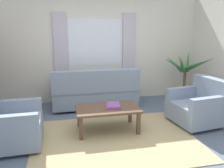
% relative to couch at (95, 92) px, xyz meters
% --- Properties ---
extents(ground_plane, '(6.24, 6.24, 0.00)m').
position_rel_couch_xyz_m(ground_plane, '(0.11, -1.62, -0.37)').
color(ground_plane, slate).
extents(wall_back, '(5.32, 0.12, 2.60)m').
position_rel_couch_xyz_m(wall_back, '(0.11, 0.64, 0.93)').
color(wall_back, silver).
rests_on(wall_back, ground_plane).
extents(window_with_curtains, '(1.98, 0.07, 1.40)m').
position_rel_couch_xyz_m(window_with_curtains, '(0.11, 0.55, 1.08)').
color(window_with_curtains, white).
extents(area_rug, '(2.65, 1.96, 0.01)m').
position_rel_couch_xyz_m(area_rug, '(0.11, -1.62, -0.36)').
color(area_rug, tan).
rests_on(area_rug, ground_plane).
extents(couch, '(1.90, 0.82, 0.92)m').
position_rel_couch_xyz_m(couch, '(0.00, 0.00, 0.00)').
color(couch, gray).
rests_on(couch, ground_plane).
extents(armchair_left, '(0.85, 0.87, 0.88)m').
position_rel_couch_xyz_m(armchair_left, '(-1.52, -1.49, -0.01)').
color(armchair_left, gray).
rests_on(armchair_left, ground_plane).
extents(armchair_right, '(0.93, 0.94, 0.88)m').
position_rel_couch_xyz_m(armchair_right, '(1.79, -1.30, -0.01)').
color(armchair_right, gray).
rests_on(armchair_right, ground_plane).
extents(coffee_table, '(1.10, 0.64, 0.44)m').
position_rel_couch_xyz_m(coffee_table, '(0.05, -1.27, 0.01)').
color(coffee_table, brown).
rests_on(coffee_table, ground_plane).
extents(book_stack_on_table, '(0.30, 0.35, 0.04)m').
position_rel_couch_xyz_m(book_stack_on_table, '(0.16, -1.24, 0.09)').
color(book_stack_on_table, '#7F478C').
rests_on(book_stack_on_table, coffee_table).
extents(potted_plant, '(1.03, 1.20, 1.23)m').
position_rel_couch_xyz_m(potted_plant, '(2.27, 0.07, 0.22)').
color(potted_plant, '#9E6B4C').
rests_on(potted_plant, ground_plane).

